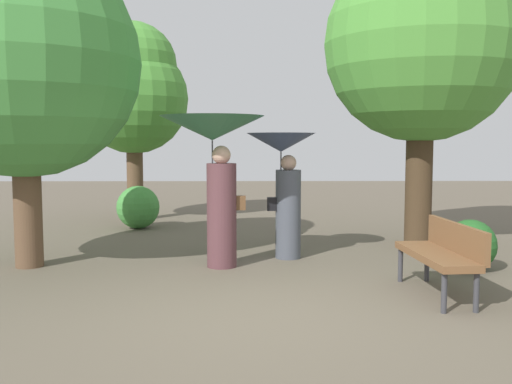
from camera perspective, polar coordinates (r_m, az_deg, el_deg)
ground_plane at (r=6.01m, az=0.30°, el=-11.86°), size 40.00×40.00×0.00m
person_left at (r=7.93m, az=-4.11°, el=4.03°), size 1.44×1.44×2.10m
person_right at (r=8.54m, az=2.80°, el=2.08°), size 1.02×1.02×1.88m
park_bench at (r=6.85m, az=18.05°, el=-5.61°), size 0.59×1.53×0.83m
tree_near_left at (r=13.11m, az=-12.10°, el=9.99°), size 2.41×2.41×4.38m
tree_near_right at (r=10.28m, az=16.23°, el=15.50°), size 3.26×3.26×5.58m
tree_mid_left at (r=8.64m, az=-22.24°, el=13.60°), size 3.20×3.20×4.88m
bush_path_right at (r=11.82m, az=-11.64°, el=-1.49°), size 0.86×0.86×0.86m
bush_behind_bench at (r=8.33m, az=20.53°, el=-4.97°), size 0.70×0.70×0.70m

